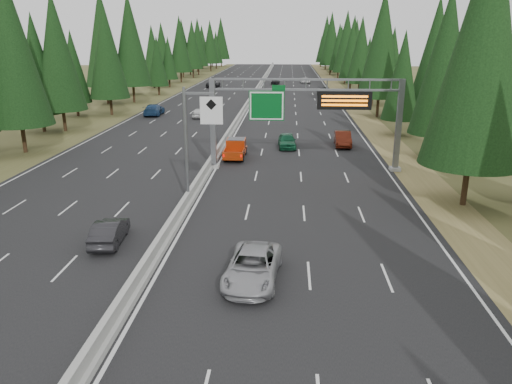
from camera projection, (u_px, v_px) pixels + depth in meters
The scene contains 19 objects.
road at pixel (249, 103), 87.24m from camera, with size 32.00×260.00×0.08m, color black.
shoulder_right at pixel (352, 104), 86.16m from camera, with size 3.60×260.00×0.06m, color olive.
shoulder_left at pixel (149, 103), 88.34m from camera, with size 3.60×260.00×0.06m, color #444520.
median_barrier at pixel (249, 101), 87.13m from camera, with size 0.70×260.00×0.85m.
sign_gantry at pixel (313, 110), 42.16m from camera, with size 16.75×0.98×7.80m.
hov_sign_pole at pixel (194, 138), 33.38m from camera, with size 2.80×0.50×8.00m.
tree_row_right at pixel (393, 51), 71.54m from camera, with size 12.04×245.16×18.59m.
tree_row_left at pixel (92, 49), 72.33m from camera, with size 12.35×244.08×18.97m.
silver_minivan at pixel (253, 267), 23.60m from camera, with size 2.40×5.20×1.45m, color #9E9EA3.
red_pickup at pixel (236, 147), 48.05m from camera, with size 1.87×5.24×1.71m.
car_ahead_green at pixel (287, 141), 52.10m from camera, with size 1.77×4.41×1.50m, color #145836.
car_ahead_dkred at pixel (343, 139), 52.88m from camera, with size 1.63×4.68×1.54m, color #53180B.
car_ahead_dkgrey at pixel (323, 92), 97.58m from camera, with size 2.21×5.44×1.58m, color black.
car_ahead_white at pixel (305, 80), 125.18m from camera, with size 2.16×4.69×1.30m, color white.
car_ahead_far at pixel (275, 81), 121.98m from camera, with size 1.78×4.43×1.51m, color black.
car_onc_near at pixel (109, 231), 27.98m from camera, with size 1.44×4.13×1.36m, color black.
car_onc_blue at pixel (154, 110), 73.73m from camera, with size 2.32×5.70×1.65m, color navy.
car_onc_white at pixel (199, 113), 71.55m from camera, with size 1.64×4.07×1.39m, color silver.
car_onc_far at pixel (213, 84), 114.40m from camera, with size 2.60×5.64×1.57m, color black.
Camera 1 is at (6.83, -7.65, 11.21)m, focal length 35.00 mm.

